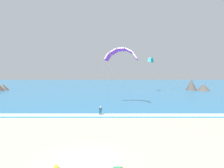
# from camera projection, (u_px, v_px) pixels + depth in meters

# --- Properties ---
(ground_plane) EXTENTS (200.00, 200.00, 0.00)m
(ground_plane) POSITION_uv_depth(u_px,v_px,m) (85.00, 160.00, 15.48)
(ground_plane) COLOR #C6B78E
(sea) EXTENTS (200.00, 120.00, 0.20)m
(sea) POSITION_uv_depth(u_px,v_px,m) (107.00, 86.00, 89.30)
(sea) COLOR teal
(sea) RESTS_ON ground
(surf_foam) EXTENTS (200.00, 1.67, 0.04)m
(surf_foam) POSITION_uv_depth(u_px,v_px,m) (98.00, 115.00, 30.43)
(surf_foam) COLOR white
(surf_foam) RESTS_ON sea
(surfboard) EXTENTS (0.63, 1.45, 0.09)m
(surfboard) POSITION_uv_depth(u_px,v_px,m) (100.00, 117.00, 30.16)
(surfboard) COLOR white
(surfboard) RESTS_ON ground
(kitesurfer) EXTENTS (0.56, 0.56, 1.69)m
(kitesurfer) POSITION_uv_depth(u_px,v_px,m) (100.00, 111.00, 30.11)
(kitesurfer) COLOR #143347
(kitesurfer) RESTS_ON ground
(kite_primary) EXTENTS (6.83, 9.22, 10.51)m
(kite_primary) POSITION_uv_depth(u_px,v_px,m) (121.00, 53.00, 37.19)
(kite_primary) COLOR purple
(kite_distant) EXTENTS (2.61, 4.13, 1.50)m
(kite_distant) POSITION_uv_depth(u_px,v_px,m) (151.00, 59.00, 60.46)
(kite_distant) COLOR teal
(headland_right) EXTENTS (7.91, 6.66, 4.17)m
(headland_right) POSITION_uv_depth(u_px,v_px,m) (197.00, 86.00, 68.55)
(headland_right) COLOR #47423D
(headland_right) RESTS_ON ground
(cooler_box) EXTENTS (0.58, 0.38, 0.40)m
(cooler_box) POSITION_uv_depth(u_px,v_px,m) (117.00, 167.00, 14.04)
(cooler_box) COLOR #238E5B
(cooler_box) RESTS_ON ground
(beach_ball) EXTENTS (0.33, 0.33, 0.33)m
(beach_ball) POSITION_uv_depth(u_px,v_px,m) (56.00, 167.00, 14.13)
(beach_ball) COLOR yellow
(beach_ball) RESTS_ON ground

